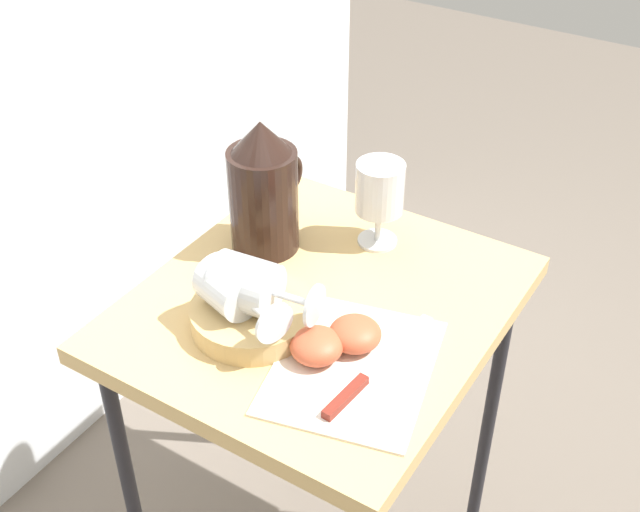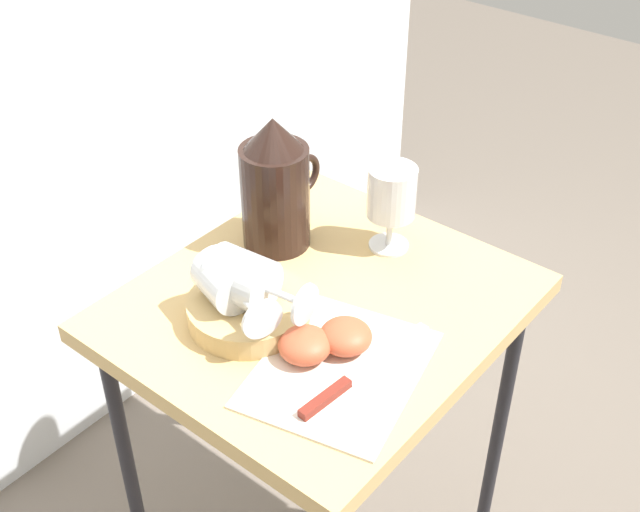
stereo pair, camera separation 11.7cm
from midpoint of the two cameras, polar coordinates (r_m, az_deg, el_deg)
The scene contains 10 objects.
table at distance 1.27m, azimuth 2.66°, elevation -5.47°, with size 0.56×0.50×0.69m.
linen_napkin at distance 1.11m, azimuth 4.39°, elevation -7.89°, with size 0.25×0.20×0.00m, color silver.
basket_tray at distance 1.18m, azimuth -2.08°, elevation -3.84°, with size 0.18×0.18×0.04m, color tan.
pitcher at distance 1.29m, azimuth -0.46°, elevation 4.18°, with size 0.16×0.11×0.22m.
wine_glass_upright at distance 1.29m, azimuth 7.44°, elevation 4.03°, with size 0.08×0.08×0.14m.
wine_glass_tipped_near at distance 1.14m, azimuth -3.48°, elevation -1.90°, with size 0.10×0.15×0.07m.
wine_glass_tipped_far at distance 1.14m, azimuth -2.29°, elevation -1.72°, with size 0.09×0.16×0.08m.
apple_half_left at distance 1.11m, azimuth 1.99°, elevation -6.26°, with size 0.07×0.07×0.04m, color #C15133.
apple_half_right at distance 1.13m, azimuth 4.76°, elevation -5.64°, with size 0.07×0.07×0.04m, color #C15133.
knife at distance 1.09m, azimuth 5.06°, elevation -8.75°, with size 0.24×0.04×0.01m.
Camera 2 is at (-0.73, -0.60, 1.46)m, focal length 46.55 mm.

